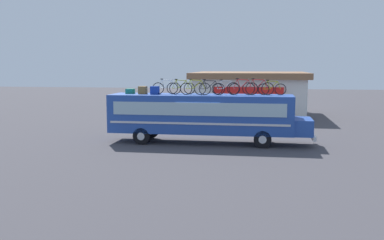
% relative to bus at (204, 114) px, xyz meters
% --- Properties ---
extents(ground_plane, '(120.00, 120.00, 0.00)m').
position_rel_bus_xyz_m(ground_plane, '(-0.21, -0.00, -1.69)').
color(ground_plane, '#423F44').
extents(bus, '(11.76, 2.47, 2.84)m').
position_rel_bus_xyz_m(bus, '(0.00, 0.00, 0.00)').
color(bus, '#23479E').
rests_on(bus, ground).
extents(luggage_bag_1, '(0.47, 0.49, 0.29)m').
position_rel_bus_xyz_m(luggage_bag_1, '(-4.53, 0.24, 1.29)').
color(luggage_bag_1, '#1E7F66').
rests_on(luggage_bag_1, bus).
extents(luggage_bag_2, '(0.45, 0.51, 0.45)m').
position_rel_bus_xyz_m(luggage_bag_2, '(-3.71, 0.12, 1.37)').
color(luggage_bag_2, olive).
rests_on(luggage_bag_2, bus).
extents(luggage_bag_3, '(0.45, 0.54, 0.48)m').
position_rel_bus_xyz_m(luggage_bag_3, '(-2.92, -0.08, 1.38)').
color(luggage_bag_3, '#193899').
rests_on(luggage_bag_3, bus).
extents(rooftop_bicycle_1, '(1.71, 0.44, 0.92)m').
position_rel_bus_xyz_m(rooftop_bicycle_1, '(-2.24, -0.01, 1.53)').
color(rooftop_bicycle_1, black).
rests_on(rooftop_bicycle_1, bus).
extents(rooftop_bicycle_2, '(1.71, 0.44, 0.90)m').
position_rel_bus_xyz_m(rooftop_bicycle_2, '(-1.45, 0.34, 1.52)').
color(rooftop_bicycle_2, black).
rests_on(rooftop_bicycle_2, bus).
extents(rooftop_bicycle_3, '(1.79, 0.44, 0.93)m').
position_rel_bus_xyz_m(rooftop_bicycle_3, '(-0.48, -0.25, 1.53)').
color(rooftop_bicycle_3, black).
rests_on(rooftop_bicycle_3, bus).
extents(rooftop_bicycle_4, '(1.76, 0.44, 0.91)m').
position_rel_bus_xyz_m(rooftop_bicycle_4, '(0.32, -0.21, 1.53)').
color(rooftop_bicycle_4, black).
rests_on(rooftop_bicycle_4, bus).
extents(rooftop_bicycle_5, '(1.65, 0.44, 0.88)m').
position_rel_bus_xyz_m(rooftop_bicycle_5, '(1.21, 0.30, 1.51)').
color(rooftop_bicycle_5, black).
rests_on(rooftop_bicycle_5, bus).
extents(rooftop_bicycle_6, '(1.78, 0.44, 0.96)m').
position_rel_bus_xyz_m(rooftop_bicycle_6, '(2.19, 0.13, 1.55)').
color(rooftop_bicycle_6, black).
rests_on(rooftop_bicycle_6, bus).
extents(rooftop_bicycle_7, '(1.80, 0.44, 0.96)m').
position_rel_bus_xyz_m(rooftop_bicycle_7, '(3.07, 0.24, 1.54)').
color(rooftop_bicycle_7, black).
rests_on(rooftop_bicycle_7, bus).
extents(rooftop_bicycle_8, '(1.61, 0.44, 0.88)m').
position_rel_bus_xyz_m(rooftop_bicycle_8, '(3.86, 0.37, 1.51)').
color(rooftop_bicycle_8, black).
rests_on(rooftop_bicycle_8, bus).
extents(roadside_building, '(10.06, 9.97, 3.89)m').
position_rel_bus_xyz_m(roadside_building, '(2.20, 15.10, 0.29)').
color(roadside_building, silver).
rests_on(roadside_building, ground).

